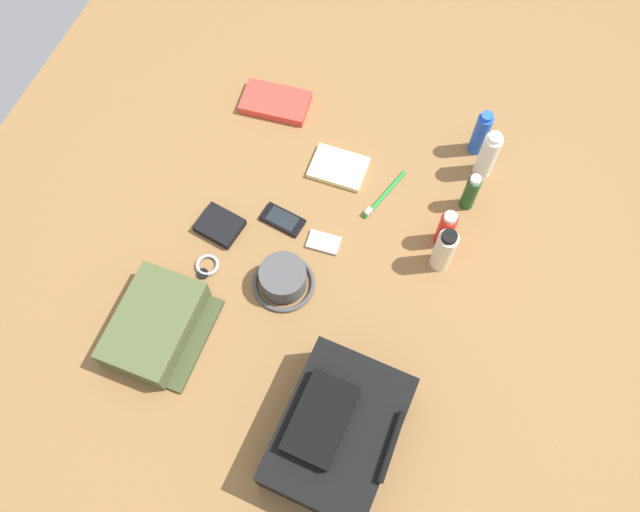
# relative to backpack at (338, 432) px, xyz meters

# --- Properties ---
(ground_plane) EXTENTS (2.64, 2.02, 0.02)m
(ground_plane) POSITION_rel_backpack_xyz_m (-0.40, -0.19, -0.08)
(ground_plane) COLOR brown
(ground_plane) RESTS_ON ground
(backpack) EXTENTS (0.35, 0.26, 0.16)m
(backpack) POSITION_rel_backpack_xyz_m (0.00, 0.00, 0.00)
(backpack) COLOR black
(backpack) RESTS_ON ground_plane
(toiletry_pouch) EXTENTS (0.26, 0.21, 0.08)m
(toiletry_pouch) POSITION_rel_backpack_xyz_m (-0.08, -0.50, -0.03)
(toiletry_pouch) COLOR #47512D
(toiletry_pouch) RESTS_ON ground_plane
(bucket_hat) EXTENTS (0.16, 0.16, 0.07)m
(bucket_hat) POSITION_rel_backpack_xyz_m (-0.31, -0.26, -0.04)
(bucket_hat) COLOR #454545
(bucket_hat) RESTS_ON ground_plane
(deodorant_spray) EXTENTS (0.04, 0.04, 0.16)m
(deodorant_spray) POSITION_rel_backpack_xyz_m (-0.88, 0.09, 0.01)
(deodorant_spray) COLOR blue
(deodorant_spray) RESTS_ON ground_plane
(toothpaste_tube) EXTENTS (0.05, 0.05, 0.17)m
(toothpaste_tube) POSITION_rel_backpack_xyz_m (-0.81, 0.12, 0.01)
(toothpaste_tube) COLOR white
(toothpaste_tube) RESTS_ON ground_plane
(shampoo_bottle) EXTENTS (0.04, 0.04, 0.13)m
(shampoo_bottle) POSITION_rel_backpack_xyz_m (-0.70, 0.11, -0.00)
(shampoo_bottle) COLOR #19471E
(shampoo_bottle) RESTS_ON ground_plane
(sunscreen_spray) EXTENTS (0.04, 0.04, 0.14)m
(sunscreen_spray) POSITION_rel_backpack_xyz_m (-0.57, 0.08, -0.00)
(sunscreen_spray) COLOR red
(sunscreen_spray) RESTS_ON ground_plane
(lotion_bottle) EXTENTS (0.05, 0.05, 0.16)m
(lotion_bottle) POSITION_rel_backpack_xyz_m (-0.51, 0.09, 0.01)
(lotion_bottle) COLOR beige
(lotion_bottle) RESTS_ON ground_plane
(paperback_novel) EXTENTS (0.13, 0.20, 0.03)m
(paperback_novel) POSITION_rel_backpack_xyz_m (-0.82, -0.49, -0.06)
(paperback_novel) COLOR red
(paperback_novel) RESTS_ON ground_plane
(cell_phone) EXTENTS (0.07, 0.12, 0.01)m
(cell_phone) POSITION_rel_backpack_xyz_m (-0.47, -0.33, -0.06)
(cell_phone) COLOR black
(cell_phone) RESTS_ON ground_plane
(media_player) EXTENTS (0.06, 0.09, 0.01)m
(media_player) POSITION_rel_backpack_xyz_m (-0.45, -0.20, -0.06)
(media_player) COLOR #B7B7BC
(media_player) RESTS_ON ground_plane
(wristwatch) EXTENTS (0.07, 0.06, 0.01)m
(wristwatch) POSITION_rel_backpack_xyz_m (-0.28, -0.46, -0.06)
(wristwatch) COLOR #99999E
(wristwatch) RESTS_ON ground_plane
(toothbrush) EXTENTS (0.18, 0.07, 0.02)m
(toothbrush) POSITION_rel_backpack_xyz_m (-0.64, -0.10, -0.06)
(toothbrush) COLOR #198C33
(toothbrush) RESTS_ON ground_plane
(wallet) EXTENTS (0.11, 0.12, 0.02)m
(wallet) POSITION_rel_backpack_xyz_m (-0.40, -0.48, -0.06)
(wallet) COLOR black
(wallet) RESTS_ON ground_plane
(notepad) EXTENTS (0.11, 0.15, 0.02)m
(notepad) POSITION_rel_backpack_xyz_m (-0.68, -0.25, -0.06)
(notepad) COLOR beige
(notepad) RESTS_ON ground_plane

